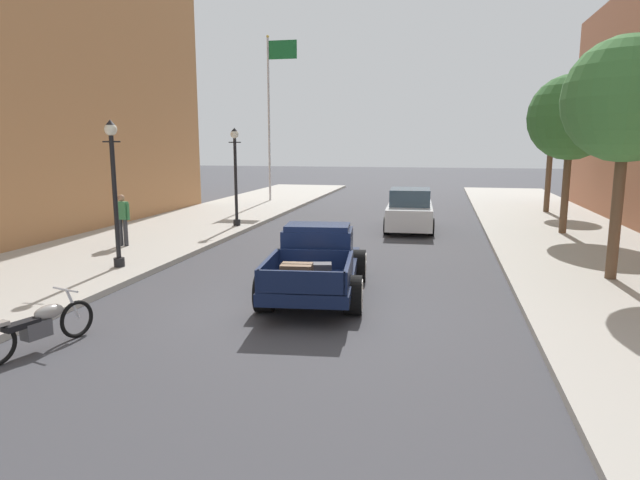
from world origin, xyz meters
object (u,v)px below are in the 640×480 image
at_px(street_tree_nearest, 627,100).
at_px(street_tree_second, 571,118).
at_px(car_background_white, 410,211).
at_px(flagpole, 273,101).
at_px(street_tree_third, 552,127).
at_px(pedestrian_sidewalk_left, 122,217).
at_px(motorcycle_parked, 39,325).
at_px(hotrod_truck_navy, 317,260).
at_px(street_lamp_near, 114,183).
at_px(street_lamp_far, 235,169).

distance_m(street_tree_nearest, street_tree_second, 7.17).
xyz_separation_m(car_background_white, flagpole, (-8.27, 8.58, 5.00)).
bearing_deg(street_tree_third, flagpole, 170.43).
height_order(pedestrian_sidewalk_left, street_tree_third, street_tree_third).
relative_size(pedestrian_sidewalk_left, street_tree_second, 0.29).
xyz_separation_m(motorcycle_parked, street_tree_third, (11.39, 20.54, 3.71)).
bearing_deg(street_tree_third, hotrod_truck_navy, -115.73).
bearing_deg(motorcycle_parked, street_tree_nearest, 32.81).
height_order(flagpole, street_tree_second, flagpole).
bearing_deg(street_lamp_near, hotrod_truck_navy, -8.28).
xyz_separation_m(hotrod_truck_navy, motorcycle_parked, (-3.69, -4.55, -0.31)).
xyz_separation_m(hotrod_truck_navy, street_tree_nearest, (6.83, 2.23, 3.62)).
bearing_deg(flagpole, street_lamp_near, -86.36).
xyz_separation_m(pedestrian_sidewalk_left, street_tree_third, (14.90, 12.41, 3.06)).
xyz_separation_m(motorcycle_parked, pedestrian_sidewalk_left, (-3.50, 8.13, 0.64)).
bearing_deg(street_tree_nearest, motorcycle_parked, -147.19).
relative_size(street_lamp_near, street_lamp_far, 1.00).
xyz_separation_m(street_tree_nearest, street_tree_second, (0.31, 7.17, -0.09)).
height_order(hotrod_truck_navy, flagpole, flagpole).
distance_m(flagpole, street_tree_third, 14.73).
bearing_deg(street_lamp_near, motorcycle_parked, -70.30).
distance_m(street_lamp_far, street_tree_nearest, 13.77).
bearing_deg(street_tree_second, street_tree_third, 85.14).
height_order(car_background_white, street_tree_second, street_tree_second).
bearing_deg(street_lamp_far, hotrod_truck_navy, -58.50).
distance_m(pedestrian_sidewalk_left, street_lamp_near, 3.43).
bearing_deg(pedestrian_sidewalk_left, flagpole, 88.22).
bearing_deg(car_background_white, street_tree_second, -4.48).
bearing_deg(street_tree_nearest, street_lamp_near, -173.53).
bearing_deg(street_tree_third, street_lamp_far, -150.13).
xyz_separation_m(flagpole, street_tree_nearest, (13.56, -16.19, -1.39)).
xyz_separation_m(pedestrian_sidewalk_left, street_lamp_far, (1.95, 4.97, 1.30)).
bearing_deg(street_lamp_near, flagpole, 93.64).
relative_size(car_background_white, street_lamp_far, 1.13).
bearing_deg(street_tree_nearest, street_tree_third, 86.37).
xyz_separation_m(street_lamp_near, street_lamp_far, (0.37, 7.73, 0.00)).
height_order(motorcycle_parked, street_tree_nearest, street_tree_nearest).
bearing_deg(car_background_white, hotrod_truck_navy, -98.88).
bearing_deg(motorcycle_parked, flagpole, 97.55).
relative_size(street_lamp_far, street_tree_second, 0.68).
distance_m(street_lamp_far, flagpole, 10.54).
bearing_deg(street_tree_nearest, car_background_white, 124.84).
bearing_deg(motorcycle_parked, street_lamp_near, 109.70).
distance_m(hotrod_truck_navy, motorcycle_parked, 5.87).
bearing_deg(street_tree_second, hotrod_truck_navy, -127.25).
bearing_deg(flagpole, street_tree_third, -9.57).
relative_size(car_background_white, street_tree_third, 0.86).
distance_m(street_lamp_near, flagpole, 17.96).
bearing_deg(flagpole, pedestrian_sidewalk_left, -91.78).
distance_m(motorcycle_parked, street_tree_nearest, 13.12).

